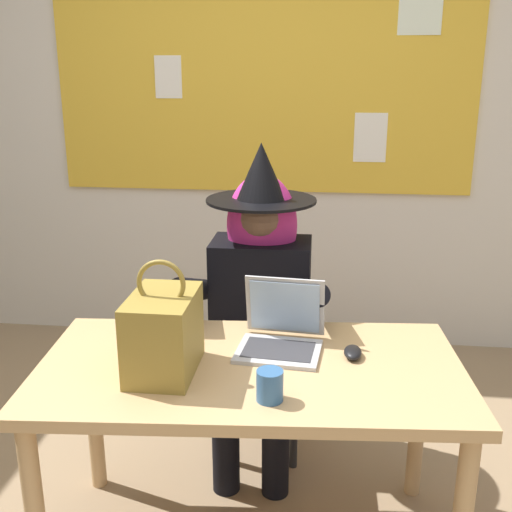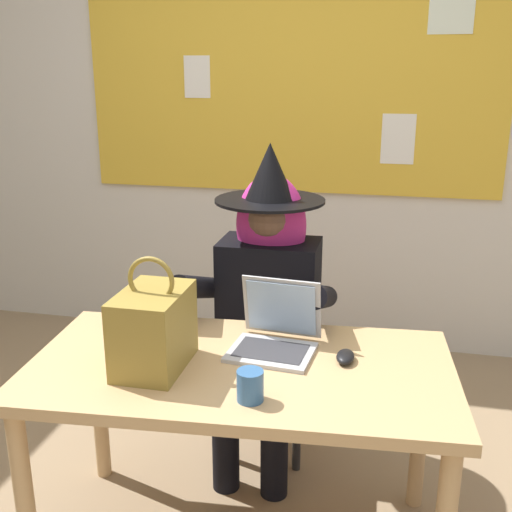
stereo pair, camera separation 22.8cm
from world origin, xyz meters
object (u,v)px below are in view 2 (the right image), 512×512
Objects in this scene: chair_at_desk at (272,336)px; handbag at (154,328)px; computer_mouse at (345,357)px; person_costumed at (266,288)px; coffee_mug at (250,386)px; laptop at (275,334)px; desk_main at (240,388)px.

chair_at_desk is 0.91m from handbag.
handbag is (-0.61, -0.17, 0.12)m from computer_mouse.
coffee_mug is (0.12, -0.82, -0.00)m from person_costumed.
chair_at_desk is at bearing 73.68° from handbag.
computer_mouse is at bearing 33.01° from chair_at_desk.
chair_at_desk is at bearing 121.48° from computer_mouse.
person_costumed is 0.63m from computer_mouse.
person_costumed is (-0.00, -0.12, 0.28)m from chair_at_desk.
laptop is at bearing 31.51° from handbag.
laptop is (0.13, -0.46, 0.00)m from person_costumed.
laptop is (0.12, -0.58, 0.28)m from chair_at_desk.
laptop reaches higher than computer_mouse.
coffee_mug is at bearing -85.72° from laptop.
handbag is at bearing -163.29° from computer_mouse.
computer_mouse is at bearing 15.68° from handbag.
person_costumed is at bearing 0.91° from chair_at_desk.
person_costumed is 13.14× the size of computer_mouse.
handbag is (-0.36, -0.22, 0.08)m from laptop.
desk_main is at bearing 111.37° from coffee_mug.
computer_mouse is at bearing 15.67° from desk_main.
desk_main is 0.62m from person_costumed.
coffee_mug is (0.12, -0.95, 0.27)m from chair_at_desk.
laptop is at bearing 89.29° from coffee_mug.
person_costumed is 14.39× the size of coffee_mug.
chair_at_desk is 9.31× the size of coffee_mug.
coffee_mug is at bearing 9.73° from chair_at_desk.
coffee_mug is at bearing -22.17° from handbag.
handbag is 3.98× the size of coffee_mug.
chair_at_desk is at bearing 92.60° from desk_main.
chair_at_desk is 0.65× the size of person_costumed.
laptop is at bearing 169.76° from computer_mouse.
desk_main is 0.27m from coffee_mug.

